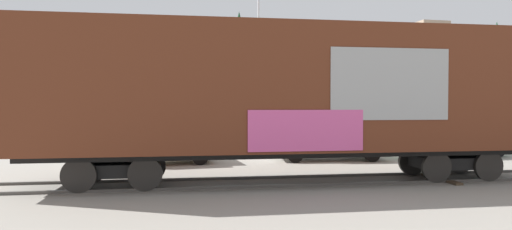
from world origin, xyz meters
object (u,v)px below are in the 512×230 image
object	(u,v)px
flagpole	(260,43)
parked_car_white	(327,140)
parked_car_tan	(157,142)
parked_car_green	(452,138)
freight_car	(293,91)

from	to	relation	value
flagpole	parked_car_white	xyz separation A→B (m)	(1.75, -7.04, -5.05)
parked_car_tan	parked_car_green	distance (m)	13.00
freight_car	parked_car_white	world-z (taller)	freight_car
flagpole	parked_car_green	size ratio (longest dim) A/B	2.06
flagpole	parked_car_green	world-z (taller)	flagpole
parked_car_tan	parked_car_green	world-z (taller)	parked_car_tan
parked_car_tan	freight_car	bearing A→B (deg)	-47.95
freight_car	flagpole	world-z (taller)	flagpole
parked_car_white	freight_car	bearing A→B (deg)	-118.74
freight_car	flagpole	distance (m)	12.45
flagpole	parked_car_tan	xyz separation A→B (m)	(-5.30, -7.20, -5.05)
parked_car_green	flagpole	bearing A→B (deg)	138.68
parked_car_white	parked_car_green	world-z (taller)	parked_car_white
parked_car_tan	flagpole	bearing A→B (deg)	53.62
flagpole	parked_car_white	distance (m)	8.84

